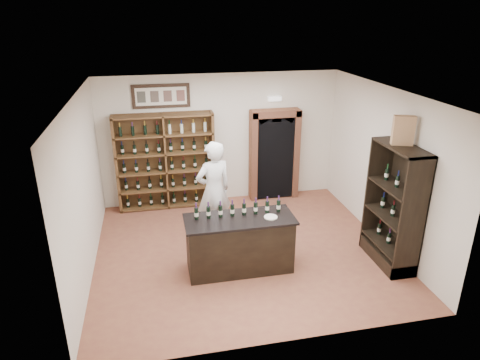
# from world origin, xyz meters

# --- Properties ---
(floor) EXTENTS (5.50, 5.50, 0.00)m
(floor) POSITION_xyz_m (0.00, 0.00, 0.00)
(floor) COLOR brown
(floor) RESTS_ON ground
(ceiling) EXTENTS (5.50, 5.50, 0.00)m
(ceiling) POSITION_xyz_m (0.00, 0.00, 3.00)
(ceiling) COLOR white
(ceiling) RESTS_ON wall_back
(wall_back) EXTENTS (5.50, 0.04, 3.00)m
(wall_back) POSITION_xyz_m (0.00, 2.50, 1.50)
(wall_back) COLOR silver
(wall_back) RESTS_ON ground
(wall_left) EXTENTS (0.04, 5.00, 3.00)m
(wall_left) POSITION_xyz_m (-2.75, 0.00, 1.50)
(wall_left) COLOR silver
(wall_left) RESTS_ON ground
(wall_right) EXTENTS (0.04, 5.00, 3.00)m
(wall_right) POSITION_xyz_m (2.75, 0.00, 1.50)
(wall_right) COLOR silver
(wall_right) RESTS_ON ground
(wine_shelf) EXTENTS (2.20, 0.38, 2.20)m
(wine_shelf) POSITION_xyz_m (-1.30, 2.33, 1.10)
(wine_shelf) COLOR brown
(wine_shelf) RESTS_ON ground
(framed_picture) EXTENTS (1.25, 0.04, 0.52)m
(framed_picture) POSITION_xyz_m (-1.30, 2.47, 2.55)
(framed_picture) COLOR black
(framed_picture) RESTS_ON wall_back
(arched_doorway) EXTENTS (1.17, 0.35, 2.17)m
(arched_doorway) POSITION_xyz_m (1.25, 2.33, 1.14)
(arched_doorway) COLOR black
(arched_doorway) RESTS_ON ground
(emergency_light) EXTENTS (0.30, 0.10, 0.10)m
(emergency_light) POSITION_xyz_m (1.25, 2.42, 2.40)
(emergency_light) COLOR white
(emergency_light) RESTS_ON wall_back
(tasting_counter) EXTENTS (1.88, 0.78, 1.00)m
(tasting_counter) POSITION_xyz_m (-0.20, -0.60, 0.49)
(tasting_counter) COLOR black
(tasting_counter) RESTS_ON ground
(counter_bottle_0) EXTENTS (0.07, 0.07, 0.30)m
(counter_bottle_0) POSITION_xyz_m (-0.92, -0.49, 1.11)
(counter_bottle_0) COLOR black
(counter_bottle_0) RESTS_ON tasting_counter
(counter_bottle_1) EXTENTS (0.07, 0.07, 0.30)m
(counter_bottle_1) POSITION_xyz_m (-0.71, -0.49, 1.11)
(counter_bottle_1) COLOR black
(counter_bottle_1) RESTS_ON tasting_counter
(counter_bottle_2) EXTENTS (0.07, 0.07, 0.30)m
(counter_bottle_2) POSITION_xyz_m (-0.51, -0.49, 1.11)
(counter_bottle_2) COLOR black
(counter_bottle_2) RESTS_ON tasting_counter
(counter_bottle_3) EXTENTS (0.07, 0.07, 0.30)m
(counter_bottle_3) POSITION_xyz_m (-0.30, -0.49, 1.11)
(counter_bottle_3) COLOR black
(counter_bottle_3) RESTS_ON tasting_counter
(counter_bottle_4) EXTENTS (0.07, 0.07, 0.30)m
(counter_bottle_4) POSITION_xyz_m (-0.10, -0.49, 1.11)
(counter_bottle_4) COLOR black
(counter_bottle_4) RESTS_ON tasting_counter
(counter_bottle_5) EXTENTS (0.07, 0.07, 0.30)m
(counter_bottle_5) POSITION_xyz_m (0.11, -0.49, 1.11)
(counter_bottle_5) COLOR black
(counter_bottle_5) RESTS_ON tasting_counter
(counter_bottle_6) EXTENTS (0.07, 0.07, 0.30)m
(counter_bottle_6) POSITION_xyz_m (0.31, -0.49, 1.11)
(counter_bottle_6) COLOR black
(counter_bottle_6) RESTS_ON tasting_counter
(counter_bottle_7) EXTENTS (0.07, 0.07, 0.30)m
(counter_bottle_7) POSITION_xyz_m (0.52, -0.49, 1.11)
(counter_bottle_7) COLOR black
(counter_bottle_7) RESTS_ON tasting_counter
(side_cabinet) EXTENTS (0.48, 1.20, 2.20)m
(side_cabinet) POSITION_xyz_m (2.52, -0.90, 0.75)
(side_cabinet) COLOR black
(side_cabinet) RESTS_ON ground
(shopkeeper) EXTENTS (0.84, 0.67, 2.00)m
(shopkeeper) POSITION_xyz_m (-0.45, 0.66, 1.00)
(shopkeeper) COLOR silver
(shopkeeper) RESTS_ON ground
(plate) EXTENTS (0.23, 0.23, 0.02)m
(plate) POSITION_xyz_m (0.32, -0.69, 1.01)
(plate) COLOR beige
(plate) RESTS_ON tasting_counter
(wine_crate) EXTENTS (0.37, 0.25, 0.49)m
(wine_crate) POSITION_xyz_m (2.51, -0.83, 2.45)
(wine_crate) COLOR tan
(wine_crate) RESTS_ON side_cabinet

